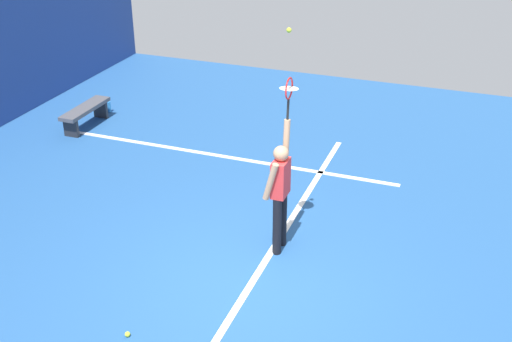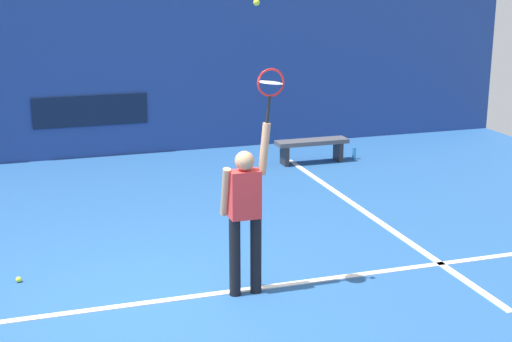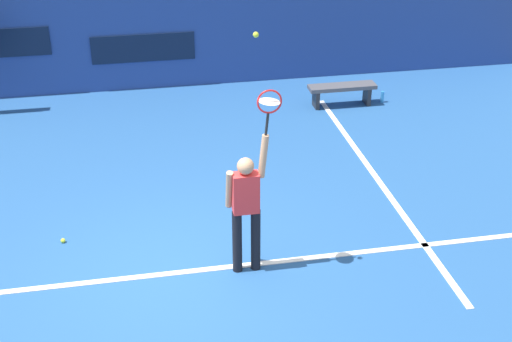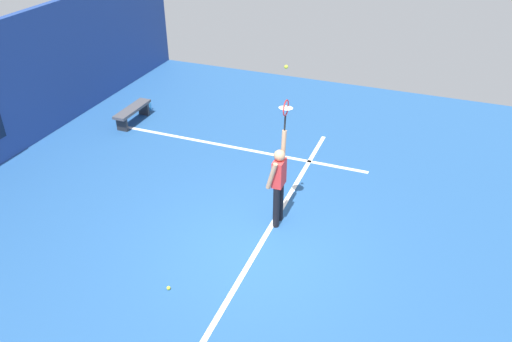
{
  "view_description": "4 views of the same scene",
  "coord_description": "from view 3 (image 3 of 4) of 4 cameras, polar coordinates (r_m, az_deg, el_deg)",
  "views": [
    {
      "loc": [
        -6.72,
        -2.62,
        5.45
      ],
      "look_at": [
        1.35,
        0.39,
        1.03
      ],
      "focal_mm": 45.36,
      "sensor_mm": 36.0,
      "label": 1
    },
    {
      "loc": [
        -1.37,
        -7.83,
        3.66
      ],
      "look_at": [
        1.16,
        0.05,
        1.4
      ],
      "focal_mm": 53.15,
      "sensor_mm": 36.0,
      "label": 2
    },
    {
      "loc": [
        -0.38,
        -7.92,
        5.69
      ],
      "look_at": [
        1.12,
        -0.05,
        1.46
      ],
      "focal_mm": 49.8,
      "sensor_mm": 36.0,
      "label": 3
    },
    {
      "loc": [
        -6.96,
        -2.71,
        6.31
      ],
      "look_at": [
        0.7,
        0.25,
        1.31
      ],
      "focal_mm": 35.68,
      "sensor_mm": 36.0,
      "label": 4
    }
  ],
  "objects": [
    {
      "name": "tennis_racket",
      "position": [
        8.63,
        1.06,
        5.38
      ],
      "size": [
        0.34,
        0.27,
        0.62
      ],
      "color": "black"
    },
    {
      "name": "court_sideline",
      "position": [
        12.11,
        9.69,
        -0.59
      ],
      "size": [
        0.1,
        7.0,
        0.01
      ],
      "primitive_type": "cube",
      "color": "white",
      "rests_on": "ground_plane"
    },
    {
      "name": "tennis_ball",
      "position": [
        8.26,
        -0.01,
        10.9
      ],
      "size": [
        0.07,
        0.07,
        0.07
      ],
      "primitive_type": "sphere",
      "color": "#CCE033"
    },
    {
      "name": "ground_plane",
      "position": [
        9.76,
        -6.62,
        -8.04
      ],
      "size": [
        18.0,
        18.0,
        0.0
      ],
      "primitive_type": "plane",
      "color": "#23518C"
    },
    {
      "name": "tennis_player",
      "position": [
        9.2,
        -0.81,
        -2.74
      ],
      "size": [
        0.55,
        0.31,
        1.99
      ],
      "color": "black",
      "rests_on": "ground_plane"
    },
    {
      "name": "court_bench",
      "position": [
        14.82,
        6.93,
        6.47
      ],
      "size": [
        1.4,
        0.36,
        0.45
      ],
      "color": "#4C4C51",
      "rests_on": "ground_plane"
    },
    {
      "name": "water_bottle",
      "position": [
        15.18,
        10.11,
        5.88
      ],
      "size": [
        0.07,
        0.07,
        0.24
      ],
      "primitive_type": "cylinder",
      "color": "#338CD8",
      "rests_on": "ground_plane"
    },
    {
      "name": "spare_ball",
      "position": [
        10.63,
        -15.24,
        -5.41
      ],
      "size": [
        0.07,
        0.07,
        0.07
      ],
      "primitive_type": "sphere",
      "color": "#CCE033",
      "rests_on": "ground_plane"
    },
    {
      "name": "sponsor_banner_center",
      "position": [
        15.59,
        -9.05,
        9.72
      ],
      "size": [
        2.2,
        0.03,
        0.6
      ],
      "primitive_type": "cube",
      "color": "#0C1933"
    },
    {
      "name": "court_baseline",
      "position": [
        9.72,
        -6.6,
        -8.16
      ],
      "size": [
        10.0,
        0.1,
        0.01
      ],
      "primitive_type": "cube",
      "color": "white",
      "rests_on": "ground_plane"
    },
    {
      "name": "back_wall",
      "position": [
        15.5,
        -9.26,
        12.28
      ],
      "size": [
        18.0,
        0.2,
        3.24
      ],
      "primitive_type": "cube",
      "color": "navy",
      "rests_on": "ground_plane"
    }
  ]
}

